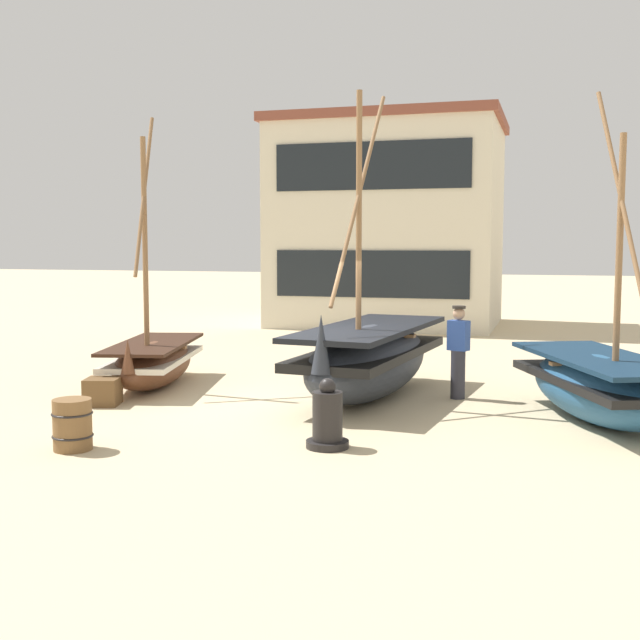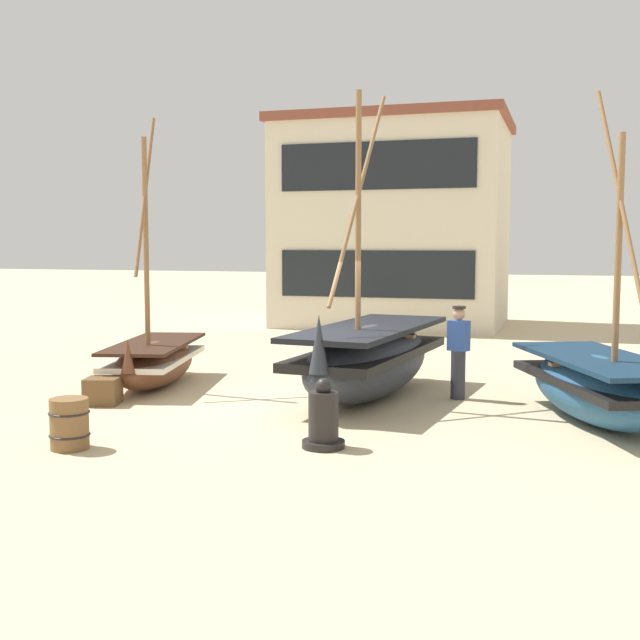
{
  "view_description": "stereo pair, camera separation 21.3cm",
  "coord_description": "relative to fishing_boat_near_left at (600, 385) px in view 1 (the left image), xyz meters",
  "views": [
    {
      "loc": [
        4.12,
        -12.97,
        2.8
      ],
      "look_at": [
        0.0,
        1.0,
        1.4
      ],
      "focal_mm": 44.88,
      "sensor_mm": 36.0,
      "label": 1
    },
    {
      "loc": [
        4.32,
        -12.9,
        2.8
      ],
      "look_at": [
        0.0,
        1.0,
        1.4
      ],
      "focal_mm": 44.88,
      "sensor_mm": 36.0,
      "label": 2
    }
  ],
  "objects": [
    {
      "name": "fishing_boat_near_left",
      "position": [
        0.0,
        0.0,
        0.0
      ],
      "size": [
        2.87,
        4.21,
        5.17
      ],
      "color": "#23517A",
      "rests_on": "ground"
    },
    {
      "name": "cargo_crate",
      "position": [
        -8.21,
        -1.09,
        -0.35
      ],
      "size": [
        0.7,
        0.7,
        0.47
      ],
      "primitive_type": "cube",
      "rotation": [
        0.0,
        0.0,
        0.27
      ],
      "color": "brown",
      "rests_on": "ground"
    },
    {
      "name": "wooden_barrel",
      "position": [
        -6.96,
        -3.88,
        -0.23
      ],
      "size": [
        0.56,
        0.56,
        0.7
      ],
      "color": "brown",
      "rests_on": "ground"
    },
    {
      "name": "capstan_winch",
      "position": [
        -3.67,
        -2.78,
        -0.2
      ],
      "size": [
        0.6,
        0.6,
        0.96
      ],
      "color": "black",
      "rests_on": "ground"
    },
    {
      "name": "fishing_boat_centre_large",
      "position": [
        -3.92,
        0.86,
        0.15
      ],
      "size": [
        2.1,
        4.95,
        5.5
      ],
      "color": "#2D333D",
      "rests_on": "ground"
    },
    {
      "name": "ground_plane",
      "position": [
        -4.84,
        -0.18,
        -0.58
      ],
      "size": [
        120.0,
        120.0,
        0.0
      ],
      "primitive_type": "plane",
      "color": "#CCB78E"
    },
    {
      "name": "fisherman_by_hull",
      "position": [
        -2.36,
        1.24,
        0.25
      ],
      "size": [
        0.41,
        0.33,
        1.68
      ],
      "color": "#33333D",
      "rests_on": "ground"
    },
    {
      "name": "harbor_building_main",
      "position": [
        -6.27,
        14.11,
        2.92
      ],
      "size": [
        7.63,
        5.89,
        6.99
      ],
      "color": "beige",
      "rests_on": "ground"
    },
    {
      "name": "fishing_boat_far_right",
      "position": [
        -8.26,
        0.83,
        -0.08
      ],
      "size": [
        2.04,
        3.7,
        5.23
      ],
      "color": "brown",
      "rests_on": "ground"
    }
  ]
}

